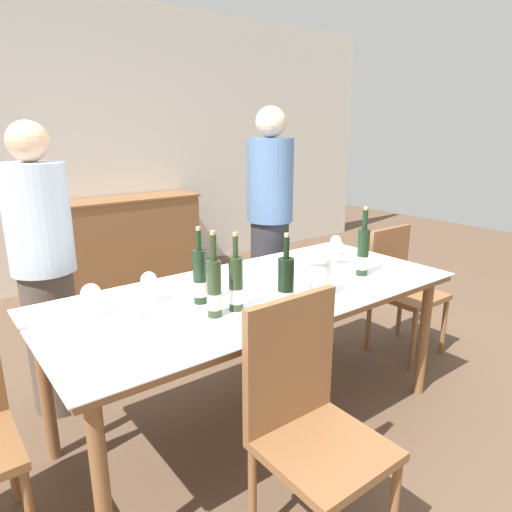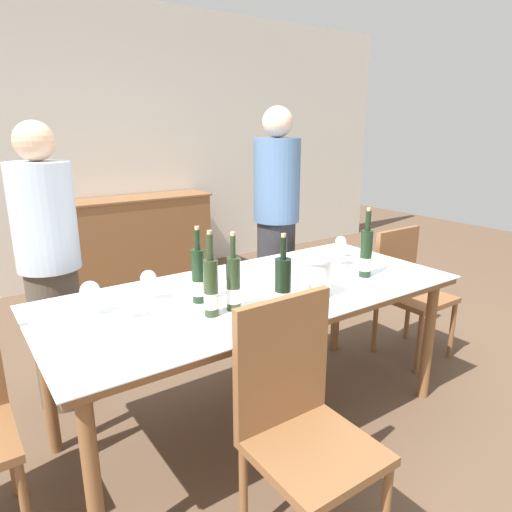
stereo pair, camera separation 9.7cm
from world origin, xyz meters
The scene contains 19 objects.
ground_plane centered at (0.00, 0.00, 0.00)m, with size 12.00×12.00×0.00m, color brown.
back_wall centered at (0.00, 3.00, 1.40)m, with size 8.00×0.10×2.80m.
sideboard_cabinet centered at (0.36, 2.71, 0.44)m, with size 1.60×0.46×0.89m.
dining_table centered at (0.00, 0.00, 0.71)m, with size 2.12×0.95×0.77m.
ice_bucket centered at (0.19, -0.22, 0.88)m, with size 0.18×0.18×0.20m.
wine_bottle_0 centered at (-0.31, 0.02, 0.90)m, with size 0.07×0.07×0.37m.
wine_bottle_1 centered at (-0.23, -0.15, 0.89)m, with size 0.07×0.07×0.36m.
wine_bottle_2 centered at (-0.35, -0.16, 0.90)m, with size 0.06×0.06×0.38m.
wine_bottle_3 centered at (0.62, -0.17, 0.90)m, with size 0.07×0.07×0.39m.
wine_bottle_4 centered at (-0.08, -0.32, 0.89)m, with size 0.07×0.07×0.37m.
wine_glass_0 centered at (-0.78, 0.15, 0.88)m, with size 0.09×0.09×0.16m.
wine_glass_1 centered at (0.79, 0.19, 0.87)m, with size 0.07×0.07×0.14m.
wine_glass_2 centered at (0.66, 0.06, 0.87)m, with size 0.09×0.09×0.15m.
wine_glass_3 centered at (-0.50, 0.17, 0.88)m, with size 0.08×0.08×0.15m.
wine_glass_4 centered at (-0.68, 0.01, 0.88)m, with size 0.07×0.07×0.15m.
chair_near_front centered at (-0.29, -0.70, 0.56)m, with size 0.42×0.42×0.98m.
chair_right_end centered at (1.36, 0.08, 0.51)m, with size 0.42×0.42×0.89m.
person_host centered at (-0.81, 0.81, 0.81)m, with size 0.33×0.33×1.61m.
person_guest_left centered at (0.73, 0.79, 0.86)m, with size 0.33×0.33×1.72m.
Camera 2 is at (-1.25, -1.80, 1.57)m, focal length 32.00 mm.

